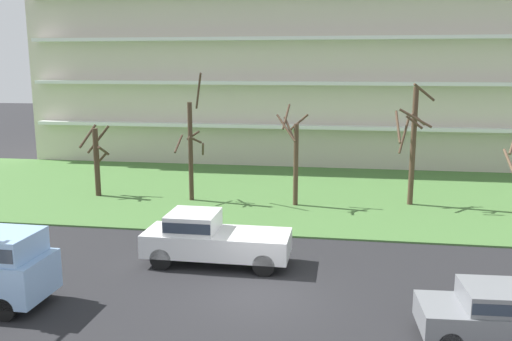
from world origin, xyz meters
TOP-DOWN VIEW (x-y plane):
  - ground at (0.00, 0.00)m, footprint 160.00×160.00m
  - grass_lawn_strip at (0.00, 14.00)m, footprint 80.00×16.00m
  - apartment_building at (0.00, 27.00)m, footprint 41.64×10.97m
  - tree_far_left at (-10.94, 11.71)m, footprint 1.48×1.42m
  - tree_left at (-5.41, 11.50)m, footprint 1.60×1.54m
  - tree_center at (0.16, 11.27)m, footprint 1.65×1.75m
  - tree_right at (6.16, 12.28)m, footprint 1.85×1.73m
  - pickup_white_near_left at (-2.19, 2.50)m, footprint 5.42×2.05m
  - sedan_gray_center_right at (6.91, -2.00)m, footprint 4.48×2.01m

SIDE VIEW (x-z plane):
  - ground at x=0.00m, z-range 0.00..0.00m
  - grass_lawn_strip at x=0.00m, z-range 0.00..0.08m
  - sedan_gray_center_right at x=6.91m, z-range 0.09..1.66m
  - pickup_white_near_left at x=-2.19m, z-range 0.04..1.99m
  - tree_far_left at x=-10.94m, z-range 0.16..4.19m
  - tree_center at x=0.16m, z-range 0.00..5.33m
  - tree_left at x=-5.41m, z-range -0.49..6.44m
  - tree_right at x=6.16m, z-range 0.23..6.68m
  - apartment_building at x=0.00m, z-range 0.00..18.21m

